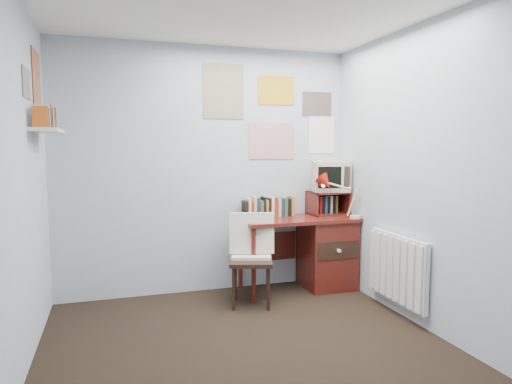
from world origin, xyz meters
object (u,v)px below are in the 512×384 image
Objects in this scene: desk_chair at (251,261)px; crt_tv at (330,175)px; desk at (322,250)px; tv_riser at (328,203)px; wall_shelf at (47,130)px; desk_lamp at (356,199)px; radiator at (397,268)px.

desk_chair is 2.26× the size of crt_tv.
desk_chair reaches higher than desk.
wall_shelf is at bearing -169.68° from tv_riser.
desk_lamp reaches higher than tv_riser.
crt_tv reaches higher than desk.
tv_riser reaches higher than radiator.
tv_riser is (-0.15, 0.33, -0.08)m from desk_lamp.
desk is 1.50× the size of radiator.
crt_tv is (-0.11, 0.35, 0.22)m from desk_lamp.
crt_tv is at bearing 28.28° from tv_riser.
wall_shelf is (-2.86, 0.55, 1.20)m from radiator.
desk_lamp reaches higher than radiator.
desk_lamp is 2.92m from wall_shelf.
wall_shelf is (-2.69, -0.49, 0.74)m from tv_riser.
desk_lamp is at bearing -57.30° from crt_tv.
desk_chair reaches higher than radiator.
desk_chair is 1.35× the size of wall_shelf.
desk is at bearing 8.40° from wall_shelf.
desk_lamp is (0.27, -0.22, 0.56)m from desk.
wall_shelf reaches higher than crt_tv.
radiator is (1.16, -0.62, 0.00)m from desk_chair.
crt_tv is 0.60× the size of wall_shelf.
tv_riser is 1.08× the size of crt_tv.
desk is 0.93m from desk_chair.
tv_riser is 2.83m from wall_shelf.
crt_tv is at bearing 97.14° from radiator.
tv_riser is at bearing 99.28° from radiator.
desk_lamp is 0.37m from tv_riser.
radiator is (0.29, -0.93, 0.01)m from desk.
wall_shelf is at bearing -159.58° from desk_chair.
radiator is at bearing -10.36° from desk_chair.
desk_lamp reaches higher than desk_chair.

